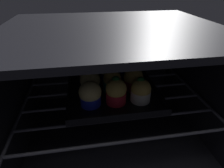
{
  "coord_description": "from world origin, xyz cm",
  "views": [
    {
      "loc": [
        -8.12,
        -26.09,
        46.53
      ],
      "look_at": [
        0.0,
        23.67,
        17.22
      ],
      "focal_mm": 29.42,
      "sensor_mm": 36.0,
      "label": 1
    }
  ],
  "objects_px": {
    "baking_tray": "(112,91)",
    "muffin_row1_col0": "(90,82)",
    "muffin_row1_col1": "(113,81)",
    "muffin_row2_col2": "(130,70)",
    "muffin_row0_col2": "(141,91)",
    "muffin_row0_col1": "(116,91)",
    "muffin_row0_col0": "(90,94)",
    "muffin_row1_col2": "(133,79)",
    "muffin_row2_col0": "(88,72)",
    "muffin_row2_col1": "(108,71)"
  },
  "relations": [
    {
      "from": "baking_tray",
      "to": "muffin_row1_col0",
      "type": "distance_m",
      "value": 0.08
    },
    {
      "from": "muffin_row1_col1",
      "to": "muffin_row2_col2",
      "type": "xyz_separation_m",
      "value": [
        0.07,
        0.07,
        -0.0
      ]
    },
    {
      "from": "muffin_row0_col2",
      "to": "muffin_row2_col2",
      "type": "relative_size",
      "value": 1.09
    },
    {
      "from": "muffin_row0_col1",
      "to": "muffin_row1_col1",
      "type": "bearing_deg",
      "value": 88.95
    },
    {
      "from": "muffin_row0_col0",
      "to": "muffin_row0_col1",
      "type": "distance_m",
      "value": 0.07
    },
    {
      "from": "muffin_row1_col2",
      "to": "muffin_row2_col2",
      "type": "bearing_deg",
      "value": 85.1
    },
    {
      "from": "baking_tray",
      "to": "muffin_row0_col0",
      "type": "height_order",
      "value": "muffin_row0_col0"
    },
    {
      "from": "muffin_row0_col2",
      "to": "muffin_row2_col0",
      "type": "xyz_separation_m",
      "value": [
        -0.14,
        0.14,
        0.0
      ]
    },
    {
      "from": "muffin_row0_col1",
      "to": "muffin_row1_col1",
      "type": "height_order",
      "value": "muffin_row0_col1"
    },
    {
      "from": "muffin_row1_col2",
      "to": "muffin_row2_col0",
      "type": "bearing_deg",
      "value": 153.11
    },
    {
      "from": "muffin_row2_col0",
      "to": "muffin_row0_col0",
      "type": "bearing_deg",
      "value": -90.38
    },
    {
      "from": "muffin_row1_col1",
      "to": "baking_tray",
      "type": "bearing_deg",
      "value": 117.42
    },
    {
      "from": "muffin_row0_col2",
      "to": "muffin_row1_col0",
      "type": "bearing_deg",
      "value": 151.73
    },
    {
      "from": "muffin_row0_col1",
      "to": "muffin_row2_col0",
      "type": "relative_size",
      "value": 1.1
    },
    {
      "from": "muffin_row0_col0",
      "to": "muffin_row2_col2",
      "type": "relative_size",
      "value": 1.07
    },
    {
      "from": "muffin_row1_col0",
      "to": "muffin_row1_col1",
      "type": "relative_size",
      "value": 1.08
    },
    {
      "from": "muffin_row2_col1",
      "to": "muffin_row2_col2",
      "type": "bearing_deg",
      "value": -0.09
    },
    {
      "from": "muffin_row1_col0",
      "to": "muffin_row2_col0",
      "type": "xyz_separation_m",
      "value": [
        -0.0,
        0.07,
        0.0
      ]
    },
    {
      "from": "muffin_row1_col0",
      "to": "muffin_row2_col1",
      "type": "height_order",
      "value": "muffin_row1_col0"
    },
    {
      "from": "muffin_row2_col1",
      "to": "muffin_row1_col1",
      "type": "bearing_deg",
      "value": -87.22
    },
    {
      "from": "muffin_row1_col2",
      "to": "muffin_row2_col2",
      "type": "xyz_separation_m",
      "value": [
        0.01,
        0.07,
        -0.0
      ]
    },
    {
      "from": "muffin_row0_col2",
      "to": "muffin_row2_col1",
      "type": "bearing_deg",
      "value": 117.3
    },
    {
      "from": "muffin_row0_col2",
      "to": "muffin_row1_col1",
      "type": "xyz_separation_m",
      "value": [
        -0.07,
        0.07,
        -0.0
      ]
    },
    {
      "from": "muffin_row0_col2",
      "to": "muffin_row2_col2",
      "type": "height_order",
      "value": "muffin_row0_col2"
    },
    {
      "from": "muffin_row0_col1",
      "to": "muffin_row1_col2",
      "type": "xyz_separation_m",
      "value": [
        0.07,
        0.07,
        -0.0
      ]
    },
    {
      "from": "baking_tray",
      "to": "muffin_row0_col1",
      "type": "bearing_deg",
      "value": -89.37
    },
    {
      "from": "muffin_row0_col0",
      "to": "muffin_row0_col2",
      "type": "xyz_separation_m",
      "value": [
        0.14,
        -0.0,
        -0.0
      ]
    },
    {
      "from": "muffin_row2_col0",
      "to": "muffin_row2_col2",
      "type": "relative_size",
      "value": 1.09
    },
    {
      "from": "muffin_row0_col0",
      "to": "muffin_row0_col2",
      "type": "relative_size",
      "value": 0.99
    },
    {
      "from": "muffin_row1_col1",
      "to": "muffin_row1_col2",
      "type": "xyz_separation_m",
      "value": [
        0.07,
        0.0,
        0.0
      ]
    },
    {
      "from": "baking_tray",
      "to": "muffin_row0_col2",
      "type": "relative_size",
      "value": 3.8
    },
    {
      "from": "baking_tray",
      "to": "muffin_row2_col1",
      "type": "distance_m",
      "value": 0.08
    },
    {
      "from": "muffin_row2_col1",
      "to": "baking_tray",
      "type": "bearing_deg",
      "value": -88.7
    },
    {
      "from": "muffin_row1_col2",
      "to": "muffin_row2_col1",
      "type": "xyz_separation_m",
      "value": [
        -0.07,
        0.07,
        -0.0
      ]
    },
    {
      "from": "muffin_row1_col2",
      "to": "baking_tray",
      "type": "bearing_deg",
      "value": 178.05
    },
    {
      "from": "muffin_row1_col1",
      "to": "muffin_row1_col2",
      "type": "height_order",
      "value": "muffin_row1_col2"
    },
    {
      "from": "muffin_row1_col2",
      "to": "muffin_row0_col2",
      "type": "bearing_deg",
      "value": -87.02
    },
    {
      "from": "muffin_row0_col0",
      "to": "muffin_row0_col2",
      "type": "distance_m",
      "value": 0.14
    },
    {
      "from": "muffin_row0_col0",
      "to": "muffin_row1_col1",
      "type": "height_order",
      "value": "muffin_row0_col0"
    },
    {
      "from": "muffin_row0_col0",
      "to": "muffin_row1_col2",
      "type": "height_order",
      "value": "muffin_row1_col2"
    },
    {
      "from": "baking_tray",
      "to": "muffin_row2_col0",
      "type": "distance_m",
      "value": 0.11
    },
    {
      "from": "muffin_row2_col0",
      "to": "muffin_row2_col2",
      "type": "height_order",
      "value": "muffin_row2_col0"
    },
    {
      "from": "muffin_row1_col2",
      "to": "muffin_row2_col0",
      "type": "xyz_separation_m",
      "value": [
        -0.14,
        0.07,
        0.0
      ]
    },
    {
      "from": "muffin_row2_col1",
      "to": "muffin_row2_col2",
      "type": "height_order",
      "value": "muffin_row2_col1"
    },
    {
      "from": "muffin_row0_col2",
      "to": "muffin_row1_col0",
      "type": "xyz_separation_m",
      "value": [
        -0.14,
        0.08,
        0.0
      ]
    },
    {
      "from": "muffin_row2_col1",
      "to": "muffin_row0_col0",
      "type": "bearing_deg",
      "value": -116.9
    },
    {
      "from": "muffin_row1_col1",
      "to": "muffin_row2_col0",
      "type": "height_order",
      "value": "muffin_row2_col0"
    },
    {
      "from": "baking_tray",
      "to": "muffin_row2_col0",
      "type": "xyz_separation_m",
      "value": [
        -0.07,
        0.07,
        0.04
      ]
    },
    {
      "from": "muffin_row0_col1",
      "to": "muffin_row1_col2",
      "type": "height_order",
      "value": "muffin_row0_col1"
    },
    {
      "from": "muffin_row1_col1",
      "to": "muffin_row2_col0",
      "type": "distance_m",
      "value": 0.1
    }
  ]
}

